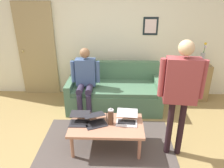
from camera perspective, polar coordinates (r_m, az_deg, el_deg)
name	(u,v)px	position (r m, az deg, el deg)	size (l,w,h in m)	color
ground_plane	(113,157)	(3.40, 0.24, -18.56)	(7.68, 7.68, 0.00)	#99814B
area_rug	(106,150)	(3.50, -1.49, -16.97)	(2.09, 1.64, 0.01)	#4D4541
back_wall	(116,35)	(4.79, 1.07, 12.63)	(7.04, 0.11, 2.70)	silver
interior_door	(37,50)	(5.11, -18.99, 8.30)	(0.82, 0.09, 2.05)	#9F8D5C
couch	(114,93)	(4.49, 0.64, -2.29)	(1.85, 0.88, 0.88)	#4C7656
coffee_table	(106,127)	(3.35, -1.46, -11.12)	(1.10, 0.64, 0.41)	#B0785C
laptop_left	(127,119)	(3.37, 3.91, -9.21)	(0.34, 0.35, 0.13)	silver
laptop_center	(95,121)	(3.33, -4.40, -9.57)	(0.41, 0.40, 0.14)	#28282D
laptop_right	(80,120)	(3.38, -8.46, -9.30)	(0.30, 0.31, 0.12)	#28282D
french_press	(111,117)	(3.26, -0.34, -8.56)	(0.11, 0.09, 0.28)	#4C3323
side_shelf	(198,82)	(5.10, 21.58, 0.45)	(0.42, 0.32, 0.80)	olive
flower_vase	(203,57)	(4.92, 22.62, 6.56)	(0.10, 0.10, 0.48)	#989DA3
person_standing	(181,86)	(3.01, 17.60, -0.60)	(0.60, 0.23, 1.72)	black
person_seated	(85,78)	(4.16, -6.99, 1.67)	(0.55, 0.51, 1.28)	#312A42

